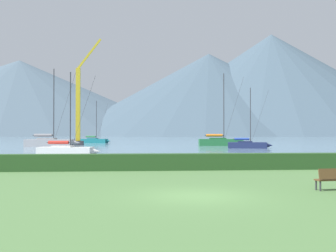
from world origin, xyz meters
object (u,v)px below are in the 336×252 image
sailboat_slip_0 (248,145)px  sailboat_slip_2 (67,150)px  sailboat_slip_1 (50,142)px  sailboat_slip_3 (95,140)px  park_bench_near_path (336,178)px  dock_crane (79,110)px  sailboat_slip_5 (221,142)px

sailboat_slip_0 → sailboat_slip_2: 30.09m
sailboat_slip_1 → sailboat_slip_3: size_ratio=1.40×
park_bench_near_path → dock_crane: (-19.28, 62.23, 6.08)m
sailboat_slip_0 → park_bench_near_path: size_ratio=5.30×
sailboat_slip_0 → sailboat_slip_2: size_ratio=1.05×
sailboat_slip_3 → dock_crane: dock_crane is taller
sailboat_slip_2 → sailboat_slip_5: sailboat_slip_5 is taller
sailboat_slip_2 → sailboat_slip_5: bearing=62.2°
dock_crane → sailboat_slip_5: bearing=-12.4°
sailboat_slip_0 → sailboat_slip_1: sailboat_slip_1 is taller
sailboat_slip_3 → sailboat_slip_5: 31.72m
sailboat_slip_2 → park_bench_near_path: bearing=-49.7°
sailboat_slip_0 → sailboat_slip_3: bearing=142.8°
sailboat_slip_2 → dock_crane: bearing=105.7°
sailboat_slip_1 → sailboat_slip_5: bearing=10.7°
sailboat_slip_1 → sailboat_slip_2: bearing=-68.9°
sailboat_slip_0 → park_bench_near_path: sailboat_slip_0 is taller
sailboat_slip_2 → sailboat_slip_1: bearing=114.8°
sailboat_slip_1 → park_bench_near_path: bearing=-60.7°
sailboat_slip_5 → park_bench_near_path: (-6.97, -56.44, -0.23)m
park_bench_near_path → dock_crane: 65.43m
sailboat_slip_0 → sailboat_slip_2: (-24.45, -17.54, -0.01)m
sailboat_slip_0 → park_bench_near_path: (-8.65, -44.63, -0.04)m
sailboat_slip_0 → dock_crane: 33.56m
sailboat_slip_2 → dock_crane: size_ratio=0.43×
sailboat_slip_5 → dock_crane: (-26.26, 5.79, 5.85)m
sailboat_slip_0 → sailboat_slip_1: 32.99m
sailboat_slip_5 → park_bench_near_path: bearing=-92.6°
sailboat_slip_3 → sailboat_slip_5: sailboat_slip_5 is taller
sailboat_slip_2 → sailboat_slip_5: size_ratio=0.67×
park_bench_near_path → sailboat_slip_5: bearing=76.8°
sailboat_slip_1 → sailboat_slip_2: 27.95m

